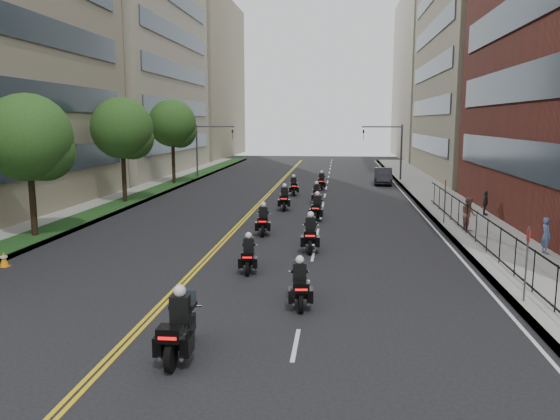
{
  "coord_description": "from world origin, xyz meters",
  "views": [
    {
      "loc": [
        4.28,
        -13.95,
        6.0
      ],
      "look_at": [
        1.37,
        13.02,
        1.55
      ],
      "focal_mm": 35.0,
      "sensor_mm": 36.0,
      "label": 1
    }
  ],
  "objects_px": {
    "motorcycle_6": "(284,199)",
    "motorcycle_9": "(321,182)",
    "motorcycle_3": "(310,235)",
    "motorcycle_5": "(317,209)",
    "motorcycle_4": "(263,222)",
    "motorcycle_1": "(300,286)",
    "pedestrian_a": "(546,235)",
    "motorcycle_2": "(249,256)",
    "traffic_cone": "(4,259)",
    "motorcycle_8": "(294,187)",
    "pedestrian_b": "(468,214)",
    "motorcycle_0": "(179,330)",
    "pedestrian_c": "(485,203)",
    "motorcycle_7": "(317,194)",
    "parked_sedan": "(383,176)"
  },
  "relations": [
    {
      "from": "motorcycle_3",
      "to": "motorcycle_8",
      "type": "height_order",
      "value": "motorcycle_3"
    },
    {
      "from": "pedestrian_a",
      "to": "pedestrian_b",
      "type": "xyz_separation_m",
      "value": [
        -2.23,
        4.99,
        0.08
      ]
    },
    {
      "from": "motorcycle_4",
      "to": "pedestrian_b",
      "type": "distance_m",
      "value": 11.05
    },
    {
      "from": "motorcycle_1",
      "to": "pedestrian_a",
      "type": "height_order",
      "value": "pedestrian_a"
    },
    {
      "from": "motorcycle_4",
      "to": "motorcycle_3",
      "type": "bearing_deg",
      "value": -57.42
    },
    {
      "from": "motorcycle_1",
      "to": "motorcycle_5",
      "type": "distance_m",
      "value": 15.68
    },
    {
      "from": "parked_sedan",
      "to": "motorcycle_7",
      "type": "bearing_deg",
      "value": -111.32
    },
    {
      "from": "motorcycle_9",
      "to": "motorcycle_6",
      "type": "bearing_deg",
      "value": -98.57
    },
    {
      "from": "motorcycle_1",
      "to": "traffic_cone",
      "type": "xyz_separation_m",
      "value": [
        -12.58,
        3.5,
        -0.34
      ]
    },
    {
      "from": "pedestrian_c",
      "to": "traffic_cone",
      "type": "height_order",
      "value": "pedestrian_c"
    },
    {
      "from": "motorcycle_6",
      "to": "motorcycle_8",
      "type": "height_order",
      "value": "motorcycle_6"
    },
    {
      "from": "motorcycle_1",
      "to": "motorcycle_3",
      "type": "bearing_deg",
      "value": 83.48
    },
    {
      "from": "motorcycle_3",
      "to": "motorcycle_7",
      "type": "height_order",
      "value": "motorcycle_3"
    },
    {
      "from": "motorcycle_3",
      "to": "motorcycle_4",
      "type": "xyz_separation_m",
      "value": [
        -2.7,
        3.45,
        -0.04
      ]
    },
    {
      "from": "parked_sedan",
      "to": "pedestrian_a",
      "type": "xyz_separation_m",
      "value": [
        4.99,
        -27.8,
        0.19
      ]
    },
    {
      "from": "traffic_cone",
      "to": "motorcycle_9",
      "type": "bearing_deg",
      "value": 65.61
    },
    {
      "from": "motorcycle_1",
      "to": "traffic_cone",
      "type": "distance_m",
      "value": 13.06
    },
    {
      "from": "motorcycle_4",
      "to": "motorcycle_5",
      "type": "bearing_deg",
      "value": 53.77
    },
    {
      "from": "motorcycle_6",
      "to": "pedestrian_b",
      "type": "bearing_deg",
      "value": -35.75
    },
    {
      "from": "motorcycle_7",
      "to": "motorcycle_8",
      "type": "bearing_deg",
      "value": 113.08
    },
    {
      "from": "motorcycle_0",
      "to": "motorcycle_6",
      "type": "bearing_deg",
      "value": 87.89
    },
    {
      "from": "motorcycle_0",
      "to": "motorcycle_4",
      "type": "relative_size",
      "value": 1.09
    },
    {
      "from": "parked_sedan",
      "to": "motorcycle_2",
      "type": "bearing_deg",
      "value": -100.65
    },
    {
      "from": "motorcycle_8",
      "to": "pedestrian_b",
      "type": "distance_m",
      "value": 17.73
    },
    {
      "from": "motorcycle_3",
      "to": "motorcycle_9",
      "type": "bearing_deg",
      "value": 88.48
    },
    {
      "from": "motorcycle_4",
      "to": "motorcycle_7",
      "type": "bearing_deg",
      "value": 72.95
    },
    {
      "from": "motorcycle_2",
      "to": "traffic_cone",
      "type": "relative_size",
      "value": 3.35
    },
    {
      "from": "motorcycle_4",
      "to": "motorcycle_2",
      "type": "bearing_deg",
      "value": -92.22
    },
    {
      "from": "motorcycle_4",
      "to": "motorcycle_8",
      "type": "distance_m",
      "value": 15.7
    },
    {
      "from": "motorcycle_3",
      "to": "motorcycle_5",
      "type": "height_order",
      "value": "motorcycle_3"
    },
    {
      "from": "motorcycle_8",
      "to": "pedestrian_b",
      "type": "xyz_separation_m",
      "value": [
        10.61,
        -14.2,
        0.38
      ]
    },
    {
      "from": "motorcycle_0",
      "to": "traffic_cone",
      "type": "relative_size",
      "value": 4.0
    },
    {
      "from": "motorcycle_1",
      "to": "motorcycle_7",
      "type": "height_order",
      "value": "motorcycle_1"
    },
    {
      "from": "motorcycle_5",
      "to": "motorcycle_6",
      "type": "relative_size",
      "value": 0.98
    },
    {
      "from": "motorcycle_3",
      "to": "motorcycle_6",
      "type": "height_order",
      "value": "motorcycle_3"
    },
    {
      "from": "motorcycle_8",
      "to": "motorcycle_0",
      "type": "bearing_deg",
      "value": -97.89
    },
    {
      "from": "parked_sedan",
      "to": "pedestrian_b",
      "type": "height_order",
      "value": "pedestrian_b"
    },
    {
      "from": "motorcycle_4",
      "to": "motorcycle_5",
      "type": "height_order",
      "value": "motorcycle_5"
    },
    {
      "from": "motorcycle_2",
      "to": "motorcycle_5",
      "type": "xyz_separation_m",
      "value": [
        2.27,
        11.77,
        0.07
      ]
    },
    {
      "from": "motorcycle_5",
      "to": "motorcycle_7",
      "type": "distance_m",
      "value": 7.03
    },
    {
      "from": "motorcycle_6",
      "to": "pedestrian_a",
      "type": "distance_m",
      "value": 17.39
    },
    {
      "from": "motorcycle_3",
      "to": "motorcycle_4",
      "type": "bearing_deg",
      "value": 125.94
    },
    {
      "from": "motorcycle_9",
      "to": "pedestrian_b",
      "type": "xyz_separation_m",
      "value": [
        8.47,
        -17.95,
        0.38
      ]
    },
    {
      "from": "pedestrian_c",
      "to": "motorcycle_0",
      "type": "bearing_deg",
      "value": 170.99
    },
    {
      "from": "motorcycle_0",
      "to": "pedestrian_c",
      "type": "distance_m",
      "value": 25.65
    },
    {
      "from": "motorcycle_8",
      "to": "motorcycle_9",
      "type": "height_order",
      "value": "motorcycle_9"
    },
    {
      "from": "motorcycle_6",
      "to": "motorcycle_9",
      "type": "bearing_deg",
      "value": 75.63
    },
    {
      "from": "motorcycle_3",
      "to": "motorcycle_4",
      "type": "distance_m",
      "value": 4.39
    },
    {
      "from": "pedestrian_a",
      "to": "traffic_cone",
      "type": "bearing_deg",
      "value": 92.15
    },
    {
      "from": "motorcycle_2",
      "to": "pedestrian_b",
      "type": "relative_size",
      "value": 1.19
    }
  ]
}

